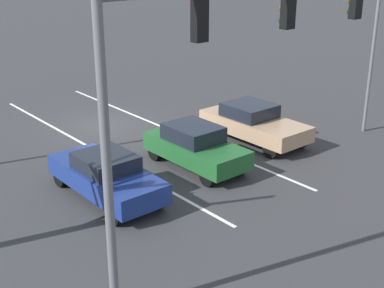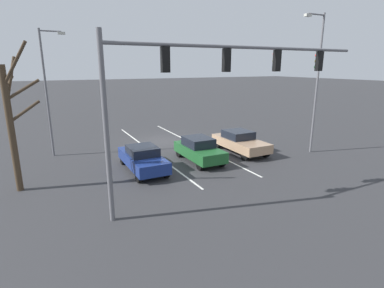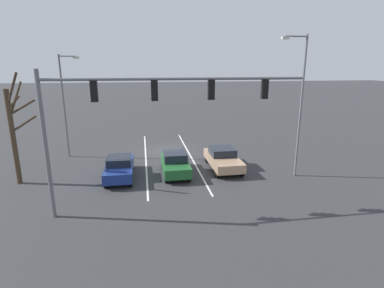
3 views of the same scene
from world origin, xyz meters
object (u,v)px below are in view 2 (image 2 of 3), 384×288
Objects in this scene: car_tan_leftlane_front at (240,141)px; car_darkgreen_midlane_front at (199,149)px; traffic_signal_gantry at (210,77)px; street_lamp_left_shoulder at (316,77)px; car_navy_rightlane_front at (143,158)px; street_lamp_right_shoulder at (48,86)px; bare_tree_near at (12,120)px.

car_darkgreen_midlane_front reaches higher than car_tan_leftlane_front.
traffic_signal_gantry is 1.39× the size of street_lamp_left_shoulder.
car_navy_rightlane_front is 1.10× the size of car_darkgreen_midlane_front.
street_lamp_right_shoulder reaches higher than bare_tree_near.
car_darkgreen_midlane_front is at bearing -179.63° from bare_tree_near.
car_navy_rightlane_front is at bearing 179.88° from bare_tree_near.
car_darkgreen_midlane_front is (-3.73, -0.08, 0.04)m from car_navy_rightlane_front.
traffic_signal_gantry is (2.22, 5.09, 4.68)m from car_darkgreen_midlane_front.
car_navy_rightlane_front is 7.31m from car_tan_leftlane_front.
car_tan_leftlane_front is 0.66× the size of bare_tree_near.
car_darkgreen_midlane_front is 0.59× the size of bare_tree_near.
bare_tree_near reaches higher than car_darkgreen_midlane_front.
car_navy_rightlane_front is at bearing 127.69° from street_lamp_right_shoulder.
bare_tree_near reaches higher than car_tan_leftlane_front.
bare_tree_near is at bearing -33.28° from traffic_signal_gantry.
car_navy_rightlane_front is at bearing -73.20° from traffic_signal_gantry.
street_lamp_right_shoulder reaches higher than traffic_signal_gantry.
car_darkgreen_midlane_front is 0.45× the size of street_lamp_left_shoulder.
traffic_signal_gantry is (-1.51, 5.01, 4.72)m from car_navy_rightlane_front.
street_lamp_right_shoulder reaches higher than car_darkgreen_midlane_front.
car_tan_leftlane_front is 9.34m from traffic_signal_gantry.
street_lamp_right_shoulder is at bearing -24.35° from street_lamp_left_shoulder.
bare_tree_near is (13.42, 0.63, 2.72)m from car_tan_leftlane_front.
car_navy_rightlane_front is 0.35× the size of traffic_signal_gantry.
street_lamp_right_shoulder is at bearing -34.42° from car_darkgreen_midlane_front.
traffic_signal_gantry is 10.65m from street_lamp_left_shoulder.
street_lamp_right_shoulder is at bearing -52.31° from car_navy_rightlane_front.
bare_tree_near is (17.74, -1.62, -1.69)m from street_lamp_left_shoulder.
street_lamp_left_shoulder is 1.32× the size of bare_tree_near.
street_lamp_left_shoulder is (-10.08, -3.40, -0.28)m from traffic_signal_gantry.
traffic_signal_gantry is at bearing 18.65° from street_lamp_left_shoulder.
car_tan_leftlane_front is 0.50× the size of street_lamp_left_shoulder.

